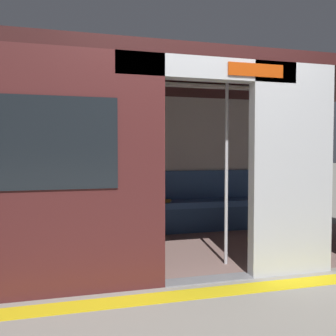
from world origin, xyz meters
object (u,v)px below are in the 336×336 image
Objects in this scene: bench_seat at (155,210)px; grab_pole_far at (226,169)px; train_car at (170,133)px; book at (166,201)px; grab_pole_door at (159,170)px; person_seated at (146,188)px; handbag at (120,197)px.

grab_pole_far reaches higher than bench_seat.
train_car is 1.42m from book.
grab_pole_door is 0.75m from grab_pole_far.
person_seated is 0.38m from book.
train_car is 0.92m from grab_pole_door.
bench_seat is at bearing 170.99° from handbag.
train_car is at bearing -113.35° from grab_pole_door.
bench_seat is 1.87m from grab_pole_far.
book is (-0.31, -0.08, -0.21)m from person_seated.
grab_pole_door is at bearing 66.65° from train_car.
grab_pole_far is at bearing 107.29° from person_seated.
handbag is 0.69m from book.
train_car is 1.93× the size of bench_seat.
bench_seat is 1.62× the size of grab_pole_far.
person_seated reaches higher than bench_seat.
train_car is 1.46m from handbag.
grab_pole_far is (-0.20, 1.73, 0.55)m from book.
person_seated is 0.58× the size of grab_pole_door.
grab_pole_far is (-0.51, 1.65, 0.35)m from person_seated.
book is 1.83m from grab_pole_far.
book is at bearing 175.63° from handbag.
handbag is 1.18× the size of book.
grab_pole_door is (-0.13, 1.81, 0.48)m from handbag.
book is at bearing -83.29° from grab_pole_far.
person_seated reaches higher than book.
person_seated is 1.76m from grab_pole_far.
train_car is 1.47m from bench_seat.
handbag is (0.37, -0.13, -0.13)m from person_seated.
person_seated is 1.73m from grab_pole_door.
person_seated is at bearing -72.71° from grab_pole_far.
bench_seat is at bearing 30.41° from book.
grab_pole_door is at bearing 77.80° from bench_seat.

